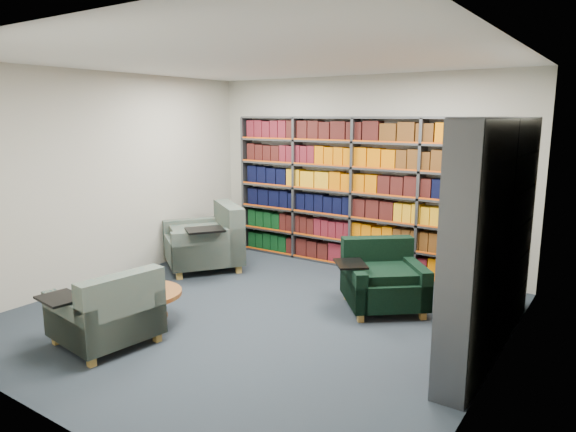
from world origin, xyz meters
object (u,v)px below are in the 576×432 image
Objects in this scene: chair_green_right at (382,281)px; chair_teal_front at (109,315)px; coffee_table at (144,298)px; chair_teal_left at (210,242)px.

chair_teal_front is (-1.77, -2.47, -0.00)m from chair_green_right.
chair_green_right is 1.50× the size of coffee_table.
chair_green_right reaches higher than coffee_table.
chair_green_right is 2.71m from coffee_table.
chair_teal_front is at bearing -68.28° from chair_teal_left.
chair_green_right is 3.04m from chair_teal_front.
chair_green_right is at bearing 54.44° from chair_teal_front.
chair_teal_front is at bearing -125.56° from chair_green_right.
chair_teal_front is at bearing -78.25° from coffee_table.
coffee_table is (0.90, -2.01, -0.07)m from chair_teal_left.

